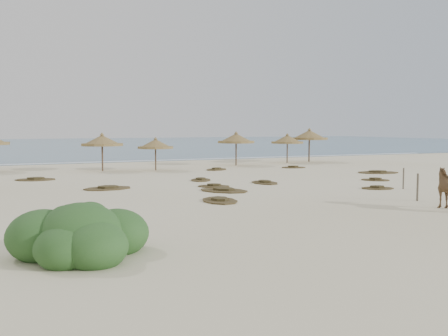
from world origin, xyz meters
The scene contains 23 objects.
ground centered at (0.00, 0.00, 0.00)m, with size 160.00×160.00×0.00m, color beige.
ocean centered at (0.00, 75.00, 0.00)m, with size 200.00×100.00×0.01m, color #24516E.
foam_line centered at (0.00, 26.00, 0.00)m, with size 70.00×0.60×0.01m, color silver.
palapa_2 centered at (-4.21, 16.76, 2.15)m, with size 3.77×3.77×2.77m.
palapa_3 centered at (-0.57, 15.74, 1.89)m, with size 2.93×2.93×2.43m.
palapa_4 centered at (6.82, 17.61, 2.18)m, with size 3.65×3.65×2.81m.
palapa_5 centered at (12.16, 18.33, 2.04)m, with size 3.33×3.33×2.63m.
palapa_6 centered at (14.71, 18.71, 2.39)m, with size 3.61×3.61×3.08m.
fence_post_near centered at (5.21, -3.48, 0.59)m, with size 0.09×0.09×1.18m, color #615749.
fence_post_far centered at (7.70, -0.10, 0.54)m, with size 0.08×0.08×1.07m, color #615749.
bush centered at (-9.22, -7.05, 0.50)m, with size 3.43×3.02×1.54m.
scrub_1 centered at (-5.98, 6.11, 0.05)m, with size 2.56×1.78×0.16m.
scrub_2 centered at (-0.69, 4.73, 0.05)m, with size 2.04×1.86×0.16m.
scrub_3 centered at (2.57, 5.10, 0.05)m, with size 1.33×2.01×0.16m.
scrub_4 centered at (9.24, 3.70, 0.05)m, with size 1.92×1.91×0.16m.
scrub_5 centered at (12.73, 7.43, 0.05)m, with size 3.27×2.63×0.16m.
scrub_6 centered at (-9.02, 12.18, 0.05)m, with size 2.65×2.08×0.16m.
scrub_7 centered at (3.61, 14.27, 0.05)m, with size 2.41×2.33×0.16m.
scrub_9 centered at (-0.95, 2.89, 0.05)m, with size 2.82×3.07×0.16m.
scrub_10 centered at (9.77, 13.52, 0.05)m, with size 2.17×1.70×0.16m.
scrub_11 centered at (-2.50, -0.10, 0.05)m, with size 1.65×2.33×0.16m.
scrub_12 centered at (6.57, 0.51, 0.05)m, with size 1.96×1.64×0.16m.
scrub_13 centered at (-0.16, 7.91, 0.05)m, with size 1.80×2.12×0.16m.
Camera 1 is at (-10.96, -19.24, 3.13)m, focal length 40.00 mm.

